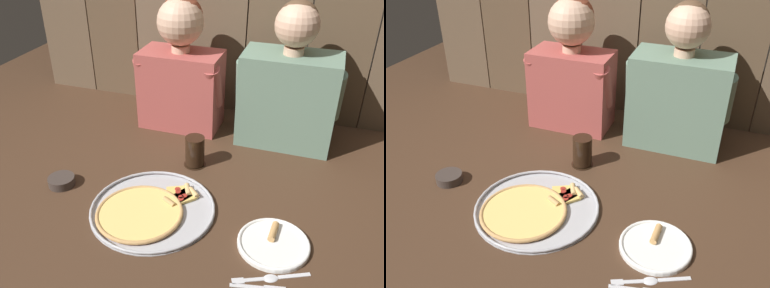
% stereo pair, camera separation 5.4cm
% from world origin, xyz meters
% --- Properties ---
extents(ground_plane, '(3.20, 3.20, 0.00)m').
position_xyz_m(ground_plane, '(0.00, 0.00, 0.00)').
color(ground_plane, '#422B1C').
extents(pizza_tray, '(0.43, 0.43, 0.03)m').
position_xyz_m(pizza_tray, '(-0.13, -0.09, 0.01)').
color(pizza_tray, '#B2B2B7').
rests_on(pizza_tray, ground).
extents(dinner_plate, '(0.22, 0.22, 0.03)m').
position_xyz_m(dinner_plate, '(0.30, -0.11, 0.01)').
color(dinner_plate, white).
rests_on(dinner_plate, ground).
extents(drinking_glass, '(0.09, 0.09, 0.12)m').
position_xyz_m(drinking_glass, '(-0.07, 0.23, 0.06)').
color(drinking_glass, black).
rests_on(drinking_glass, ground).
extents(dipping_bowl, '(0.10, 0.10, 0.03)m').
position_xyz_m(dipping_bowl, '(-0.50, -0.05, 0.02)').
color(dipping_bowl, '#3D332D').
rests_on(dipping_bowl, ground).
extents(table_fork, '(0.12, 0.07, 0.01)m').
position_xyz_m(table_fork, '(0.27, -0.27, 0.00)').
color(table_fork, silver).
rests_on(table_fork, ground).
extents(table_knife, '(0.16, 0.05, 0.01)m').
position_xyz_m(table_knife, '(0.29, -0.29, 0.00)').
color(table_knife, silver).
rests_on(table_knife, ground).
extents(table_spoon, '(0.13, 0.08, 0.01)m').
position_xyz_m(table_spoon, '(0.34, -0.24, 0.00)').
color(table_spoon, silver).
rests_on(table_spoon, ground).
extents(diner_left, '(0.39, 0.21, 0.59)m').
position_xyz_m(diner_left, '(-0.24, 0.54, 0.28)').
color(diner_left, '#AD4C47').
rests_on(diner_left, ground).
extents(diner_right, '(0.43, 0.22, 0.60)m').
position_xyz_m(diner_right, '(0.24, 0.54, 0.26)').
color(diner_right, slate).
rests_on(diner_right, ground).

